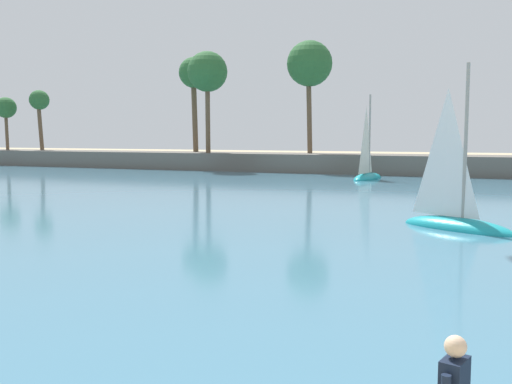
{
  "coord_description": "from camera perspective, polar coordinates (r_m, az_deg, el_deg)",
  "views": [
    {
      "loc": [
        6.29,
        2.69,
        3.53
      ],
      "look_at": [
        0.82,
        15.76,
        2.13
      ],
      "focal_mm": 40.13,
      "sensor_mm": 36.0,
      "label": 1
    }
  ],
  "objects": [
    {
      "name": "palm_headland",
      "position": [
        53.65,
        14.48,
        4.57
      ],
      "size": [
        109.27,
        6.72,
        12.71
      ],
      "color": "#605B54",
      "rests_on": "ground"
    },
    {
      "name": "sailboat_mid_bay",
      "position": [
        46.67,
        11.04,
        2.07
      ],
      "size": [
        2.15,
        5.15,
        7.24
      ],
      "color": "teal",
      "rests_on": "sea"
    },
    {
      "name": "sailboat_near_shore",
      "position": [
        22.62,
        19.24,
        -2.0
      ],
      "size": [
        4.63,
        3.32,
        6.55
      ],
      "color": "teal",
      "rests_on": "sea"
    },
    {
      "name": "sea",
      "position": [
        49.69,
        15.41,
        1.4
      ],
      "size": [
        220.0,
        87.62,
        0.06
      ],
      "primitive_type": "cube",
      "color": "teal",
      "rests_on": "ground"
    }
  ]
}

